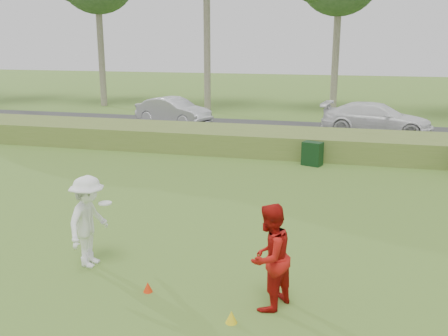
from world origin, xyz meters
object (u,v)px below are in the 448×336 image
(car_mid, at_px, (173,111))
(player_red, at_px, (269,257))
(player_white, at_px, (89,221))
(cone_yellow, at_px, (231,317))
(utility_cabinet, at_px, (312,154))
(cone_orange, at_px, (148,287))
(car_right, at_px, (377,119))

(car_mid, bearing_deg, player_red, -135.28)
(player_white, distance_m, cone_yellow, 3.78)
(player_white, distance_m, car_mid, 17.72)
(utility_cabinet, bearing_deg, player_white, -91.73)
(cone_orange, bearing_deg, player_red, 0.70)
(player_white, height_order, cone_yellow, player_white)
(player_white, height_order, car_mid, player_white)
(utility_cabinet, bearing_deg, cone_yellow, -72.67)
(utility_cabinet, bearing_deg, cone_orange, -82.22)
(cone_yellow, distance_m, car_mid, 20.18)
(player_white, height_order, player_red, player_white)
(utility_cabinet, bearing_deg, car_mid, 157.64)
(utility_cabinet, distance_m, car_right, 7.35)
(cone_orange, xyz_separation_m, utility_cabinet, (2.19, 10.62, 0.35))
(player_red, bearing_deg, cone_orange, -64.59)
(cone_orange, height_order, utility_cabinet, utility_cabinet)
(player_red, distance_m, car_right, 17.65)
(player_white, xyz_separation_m, utility_cabinet, (3.80, 9.82, -0.52))
(player_red, relative_size, car_mid, 0.44)
(cone_orange, relative_size, car_mid, 0.04)
(cone_orange, bearing_deg, cone_yellow, -19.88)
(player_red, relative_size, car_right, 0.36)
(utility_cabinet, height_order, car_right, car_right)
(player_white, relative_size, car_right, 0.37)
(cone_orange, height_order, car_right, car_right)
(cone_yellow, distance_m, car_right, 18.40)
(cone_orange, relative_size, utility_cabinet, 0.22)
(utility_cabinet, height_order, car_mid, car_mid)
(player_white, bearing_deg, utility_cabinet, -19.05)
(cone_yellow, bearing_deg, player_red, 52.57)
(player_white, distance_m, car_right, 17.88)
(cone_yellow, relative_size, utility_cabinet, 0.25)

